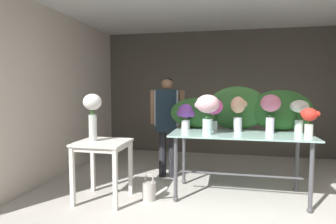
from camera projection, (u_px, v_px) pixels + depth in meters
name	position (u px, v px, depth m)	size (l,w,h in m)	color
ground_plane	(211.00, 181.00, 4.48)	(8.79, 8.79, 0.00)	beige
wall_back	(217.00, 93.00, 6.31)	(5.18, 0.12, 2.74)	#5B564C
wall_left	(63.00, 94.00, 4.90)	(0.12, 4.11, 2.74)	beige
ceiling_slab	(214.00, 1.00, 4.25)	(5.30, 4.11, 0.12)	silver
display_table_glass	(240.00, 143.00, 3.79)	(1.82, 0.90, 0.88)	#A9D4CB
side_table_white	(103.00, 150.00, 3.67)	(0.65, 0.63, 0.79)	silver
florist	(167.00, 117.00, 4.61)	(0.57, 0.24, 1.64)	#232328
foliage_backdrop	(245.00, 110.00, 4.06)	(2.01, 0.32, 0.63)	#2D6028
vase_peach_stock	(238.00, 111.00, 3.86)	(0.22, 0.19, 0.49)	silver
vase_fuchsia_peonies	(213.00, 110.00, 3.89)	(0.27, 0.27, 0.46)	silver
vase_rosy_roses	(270.00, 107.00, 3.72)	(0.26, 0.26, 0.52)	silver
vase_violet_tulips	(186.00, 114.00, 4.08)	(0.27, 0.21, 0.37)	silver
vase_blush_snapdragons	(208.00, 108.00, 3.61)	(0.32, 0.30, 0.52)	silver
vase_scarlet_hydrangea	(309.00, 119.00, 3.47)	(0.22, 0.19, 0.36)	silver
vase_ivory_dahlias	(299.00, 111.00, 3.74)	(0.23, 0.23, 0.44)	silver
vase_white_roses_tall	(93.00, 110.00, 3.66)	(0.24, 0.24, 0.62)	silver
watering_can	(150.00, 190.00, 3.72)	(0.35, 0.18, 0.34)	#B7B2A8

